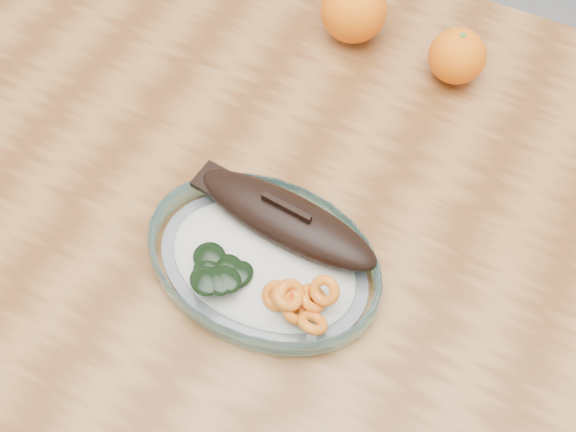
{
  "coord_description": "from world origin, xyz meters",
  "views": [
    {
      "loc": [
        0.22,
        -0.45,
        1.44
      ],
      "look_at": [
        0.02,
        -0.06,
        0.77
      ],
      "focal_mm": 45.0,
      "sensor_mm": 36.0,
      "label": 1
    }
  ],
  "objects_px": {
    "orange_right": "(457,56)",
    "orange_left": "(354,10)",
    "dining_table": "(294,223)",
    "plated_meal": "(264,258)"
  },
  "relations": [
    {
      "from": "orange_right",
      "to": "plated_meal",
      "type": "bearing_deg",
      "value": -103.76
    },
    {
      "from": "orange_left",
      "to": "orange_right",
      "type": "distance_m",
      "value": 0.15
    },
    {
      "from": "orange_left",
      "to": "dining_table",
      "type": "bearing_deg",
      "value": -81.58
    },
    {
      "from": "plated_meal",
      "to": "orange_left",
      "type": "xyz_separation_m",
      "value": [
        -0.06,
        0.37,
        0.03
      ]
    },
    {
      "from": "orange_left",
      "to": "orange_right",
      "type": "bearing_deg",
      "value": -4.06
    },
    {
      "from": "orange_right",
      "to": "orange_left",
      "type": "bearing_deg",
      "value": 175.94
    },
    {
      "from": "plated_meal",
      "to": "orange_left",
      "type": "height_order",
      "value": "orange_left"
    },
    {
      "from": "dining_table",
      "to": "plated_meal",
      "type": "relative_size",
      "value": 2.42
    },
    {
      "from": "orange_left",
      "to": "orange_right",
      "type": "xyz_separation_m",
      "value": [
        0.15,
        -0.01,
        -0.01
      ]
    },
    {
      "from": "dining_table",
      "to": "orange_left",
      "type": "height_order",
      "value": "orange_left"
    }
  ]
}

